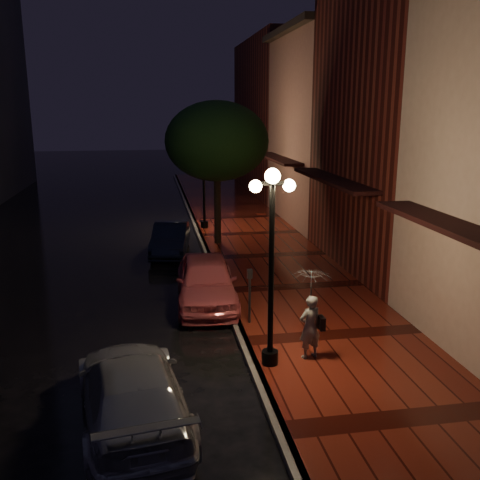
{
  "coord_description": "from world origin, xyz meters",
  "views": [
    {
      "loc": [
        -2.1,
        -15.54,
        5.64
      ],
      "look_at": [
        0.75,
        1.34,
        1.4
      ],
      "focal_mm": 40.0,
      "sensor_mm": 36.0,
      "label": 1
    }
  ],
  "objects_px": {
    "street_tree": "(217,144)",
    "parking_meter": "(250,290)",
    "streetlamp_near": "(271,257)",
    "silver_car": "(132,391)",
    "navy_car": "(171,239)",
    "woman_with_umbrella": "(311,300)",
    "pink_car": "(206,281)",
    "streetlamp_far": "(204,176)"
  },
  "relations": [
    {
      "from": "street_tree",
      "to": "parking_meter",
      "type": "relative_size",
      "value": 3.97
    },
    {
      "from": "streetlamp_near",
      "to": "silver_car",
      "type": "xyz_separation_m",
      "value": [
        -2.93,
        -1.62,
        -1.95
      ]
    },
    {
      "from": "navy_car",
      "to": "silver_car",
      "type": "distance_m",
      "value": 11.79
    },
    {
      "from": "street_tree",
      "to": "silver_car",
      "type": "bearing_deg",
      "value": -104.18
    },
    {
      "from": "woman_with_umbrella",
      "to": "navy_car",
      "type": "bearing_deg",
      "value": -92.64
    },
    {
      "from": "pink_car",
      "to": "parking_meter",
      "type": "distance_m",
      "value": 2.16
    },
    {
      "from": "street_tree",
      "to": "parking_meter",
      "type": "height_order",
      "value": "street_tree"
    },
    {
      "from": "silver_car",
      "to": "woman_with_umbrella",
      "type": "height_order",
      "value": "woman_with_umbrella"
    },
    {
      "from": "woman_with_umbrella",
      "to": "parking_meter",
      "type": "xyz_separation_m",
      "value": [
        -0.96,
        2.21,
        -0.48
      ]
    },
    {
      "from": "pink_car",
      "to": "streetlamp_near",
      "type": "bearing_deg",
      "value": -74.44
    },
    {
      "from": "streetlamp_far",
      "to": "woman_with_umbrella",
      "type": "xyz_separation_m",
      "value": [
        0.95,
        -13.85,
        -1.08
      ]
    },
    {
      "from": "streetlamp_near",
      "to": "streetlamp_far",
      "type": "height_order",
      "value": "same"
    },
    {
      "from": "woman_with_umbrella",
      "to": "pink_car",
      "type": "bearing_deg",
      "value": -83.14
    },
    {
      "from": "woman_with_umbrella",
      "to": "parking_meter",
      "type": "distance_m",
      "value": 2.46
    },
    {
      "from": "street_tree",
      "to": "navy_car",
      "type": "height_order",
      "value": "street_tree"
    },
    {
      "from": "street_tree",
      "to": "woman_with_umbrella",
      "type": "distance_m",
      "value": 11.2
    },
    {
      "from": "parking_meter",
      "to": "navy_car",
      "type": "bearing_deg",
      "value": 100.06
    },
    {
      "from": "streetlamp_far",
      "to": "streetlamp_near",
      "type": "bearing_deg",
      "value": -90.0
    },
    {
      "from": "navy_car",
      "to": "woman_with_umbrella",
      "type": "height_order",
      "value": "woman_with_umbrella"
    },
    {
      "from": "parking_meter",
      "to": "pink_car",
      "type": "bearing_deg",
      "value": 113.41
    },
    {
      "from": "streetlamp_near",
      "to": "streetlamp_far",
      "type": "bearing_deg",
      "value": 90.0
    },
    {
      "from": "streetlamp_far",
      "to": "parking_meter",
      "type": "distance_m",
      "value": 11.74
    },
    {
      "from": "streetlamp_near",
      "to": "navy_car",
      "type": "relative_size",
      "value": 1.15
    },
    {
      "from": "streetlamp_far",
      "to": "parking_meter",
      "type": "height_order",
      "value": "streetlamp_far"
    },
    {
      "from": "woman_with_umbrella",
      "to": "street_tree",
      "type": "bearing_deg",
      "value": -104.13
    },
    {
      "from": "navy_car",
      "to": "silver_car",
      "type": "height_order",
      "value": "silver_car"
    },
    {
      "from": "streetlamp_far",
      "to": "pink_car",
      "type": "distance_m",
      "value": 9.94
    },
    {
      "from": "navy_car",
      "to": "parking_meter",
      "type": "xyz_separation_m",
      "value": [
        1.73,
        -7.75,
        0.42
      ]
    },
    {
      "from": "pink_car",
      "to": "woman_with_umbrella",
      "type": "xyz_separation_m",
      "value": [
        1.9,
        -4.14,
        0.8
      ]
    },
    {
      "from": "street_tree",
      "to": "silver_car",
      "type": "relative_size",
      "value": 1.29
    },
    {
      "from": "street_tree",
      "to": "parking_meter",
      "type": "distance_m",
      "value": 9.21
    },
    {
      "from": "streetlamp_far",
      "to": "silver_car",
      "type": "bearing_deg",
      "value": -100.61
    },
    {
      "from": "streetlamp_near",
      "to": "streetlamp_far",
      "type": "distance_m",
      "value": 14.0
    },
    {
      "from": "pink_car",
      "to": "navy_car",
      "type": "xyz_separation_m",
      "value": [
        -0.79,
        5.83,
        -0.11
      ]
    },
    {
      "from": "streetlamp_far",
      "to": "street_tree",
      "type": "height_order",
      "value": "street_tree"
    },
    {
      "from": "streetlamp_near",
      "to": "pink_car",
      "type": "relative_size",
      "value": 1.02
    },
    {
      "from": "pink_car",
      "to": "navy_car",
      "type": "relative_size",
      "value": 1.13
    },
    {
      "from": "street_tree",
      "to": "silver_car",
      "type": "distance_m",
      "value": 13.49
    },
    {
      "from": "streetlamp_near",
      "to": "streetlamp_far",
      "type": "xyz_separation_m",
      "value": [
        0.0,
        14.0,
        0.0
      ]
    },
    {
      "from": "pink_car",
      "to": "streetlamp_far",
      "type": "bearing_deg",
      "value": 87.49
    },
    {
      "from": "silver_car",
      "to": "woman_with_umbrella",
      "type": "distance_m",
      "value": 4.34
    },
    {
      "from": "street_tree",
      "to": "woman_with_umbrella",
      "type": "relative_size",
      "value": 2.8
    }
  ]
}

